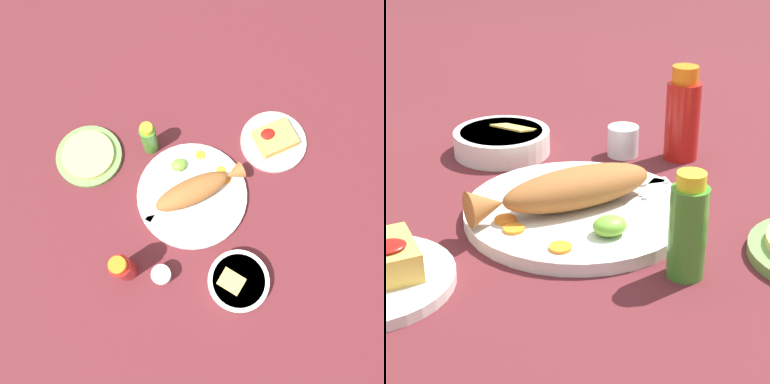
# 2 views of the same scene
# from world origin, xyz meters

# --- Properties ---
(ground_plane) EXTENTS (4.00, 4.00, 0.00)m
(ground_plane) POSITION_xyz_m (0.00, 0.00, 0.00)
(ground_plane) COLOR #561E23
(main_plate) EXTENTS (0.31, 0.31, 0.02)m
(main_plate) POSITION_xyz_m (0.00, 0.00, 0.01)
(main_plate) COLOR silver
(main_plate) RESTS_ON ground_plane
(fried_fish) EXTENTS (0.26, 0.08, 0.05)m
(fried_fish) POSITION_xyz_m (-0.01, -0.00, 0.04)
(fried_fish) COLOR #935628
(fried_fish) RESTS_ON main_plate
(fork_near) EXTENTS (0.18, 0.05, 0.00)m
(fork_near) POSITION_xyz_m (0.07, 0.03, 0.02)
(fork_near) COLOR silver
(fork_near) RESTS_ON main_plate
(fork_far) EXTENTS (0.16, 0.12, 0.00)m
(fork_far) POSITION_xyz_m (0.08, -0.02, 0.02)
(fork_far) COLOR silver
(fork_far) RESTS_ON main_plate
(carrot_slice_near) EXTENTS (0.03, 0.03, 0.00)m
(carrot_slice_near) POSITION_xyz_m (-0.10, -0.00, 0.02)
(carrot_slice_near) COLOR orange
(carrot_slice_near) RESTS_ON main_plate
(carrot_slice_mid) EXTENTS (0.03, 0.03, 0.00)m
(carrot_slice_mid) POSITION_xyz_m (-0.10, -0.03, 0.02)
(carrot_slice_mid) COLOR orange
(carrot_slice_mid) RESTS_ON main_plate
(carrot_slice_far) EXTENTS (0.03, 0.03, 0.00)m
(carrot_slice_far) POSITION_xyz_m (-0.07, -0.10, 0.02)
(carrot_slice_far) COLOR orange
(carrot_slice_far) RESTS_ON main_plate
(lime_wedge_main) EXTENTS (0.04, 0.04, 0.02)m
(lime_wedge_main) POSITION_xyz_m (-0.00, -0.09, 0.03)
(lime_wedge_main) COLOR #6BB233
(lime_wedge_main) RESTS_ON main_plate
(hot_sauce_bottle_red) EXTENTS (0.06, 0.06, 0.15)m
(hot_sauce_bottle_red) POSITION_xyz_m (0.24, 0.12, 0.07)
(hot_sauce_bottle_red) COLOR #B21914
(hot_sauce_bottle_red) RESTS_ON ground_plane
(hot_sauce_bottle_green) EXTENTS (0.04, 0.04, 0.13)m
(hot_sauce_bottle_green) POSITION_xyz_m (0.05, -0.19, 0.06)
(hot_sauce_bottle_green) COLOR #3D8428
(hot_sauce_bottle_green) RESTS_ON ground_plane
(salt_cup) EXTENTS (0.05, 0.05, 0.05)m
(salt_cup) POSITION_xyz_m (0.17, 0.17, 0.02)
(salt_cup) COLOR silver
(salt_cup) RESTS_ON ground_plane
(guacamole_bowl) EXTENTS (0.16, 0.16, 0.05)m
(guacamole_bowl) POSITION_xyz_m (-0.01, 0.27, 0.02)
(guacamole_bowl) COLOR white
(guacamole_bowl) RESTS_ON ground_plane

